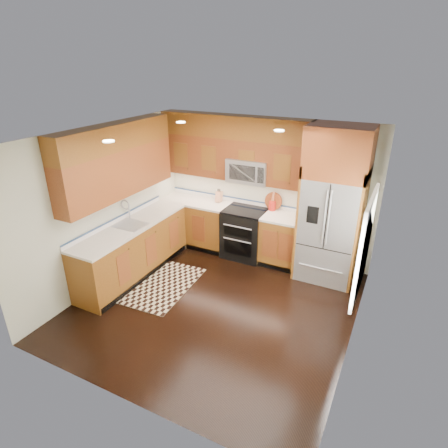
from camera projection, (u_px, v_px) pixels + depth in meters
The scene contains 16 objects.
ground at pixel (215, 305), 5.79m from camera, with size 4.00×4.00×0.00m, color black.
wall_back at pixel (265, 188), 6.89m from camera, with size 4.00×0.02×2.60m, color silver.
wall_left at pixel (106, 206), 6.08m from camera, with size 0.02×4.00×2.60m, color silver.
wall_right at pixel (363, 261), 4.44m from camera, with size 0.02×4.00×2.60m, color silver.
window at pixel (364, 246), 4.58m from camera, with size 0.04×1.10×1.30m.
base_cabinets at pixel (179, 240), 6.85m from camera, with size 2.85×3.00×0.90m.
countertop at pixel (188, 216), 6.69m from camera, with size 2.86×3.01×0.04m.
upper_cabinets at pixel (184, 153), 6.33m from camera, with size 2.85×3.00×1.15m.
range at pixel (245, 233), 7.07m from camera, with size 0.76×0.67×0.95m.
microwave at pixel (249, 170), 6.69m from camera, with size 0.76×0.40×0.42m.
refrigerator at pixel (332, 206), 6.06m from camera, with size 0.98×0.75×2.60m.
sink_faucet at pixel (130, 221), 6.29m from camera, with size 0.54×0.44×0.37m.
rug at pixel (164, 285), 6.30m from camera, with size 0.88×1.47×0.01m, color black.
knife_block at pixel (219, 196), 7.24m from camera, with size 0.10×0.13×0.26m.
utensil_crock at pixel (272, 204), 6.82m from camera, with size 0.14×0.14×0.36m.
cutting_board at pixel (273, 209), 6.91m from camera, with size 0.33×0.33×0.02m, color brown.
Camera 1 is at (2.27, -4.20, 3.52)m, focal length 30.00 mm.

